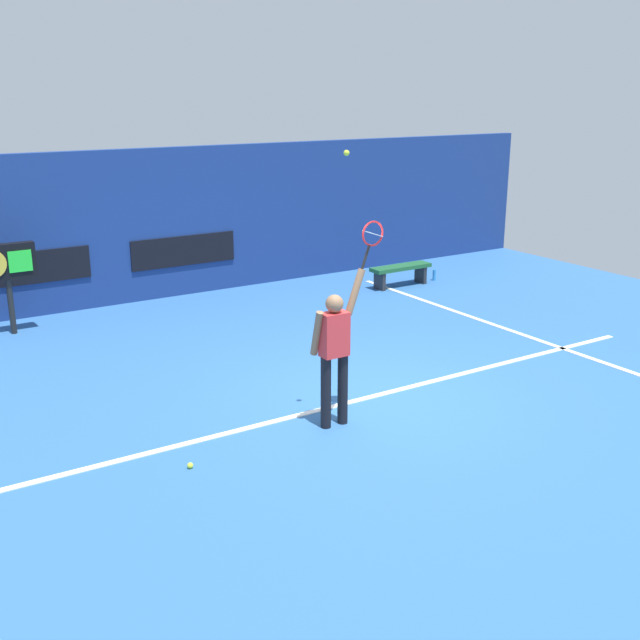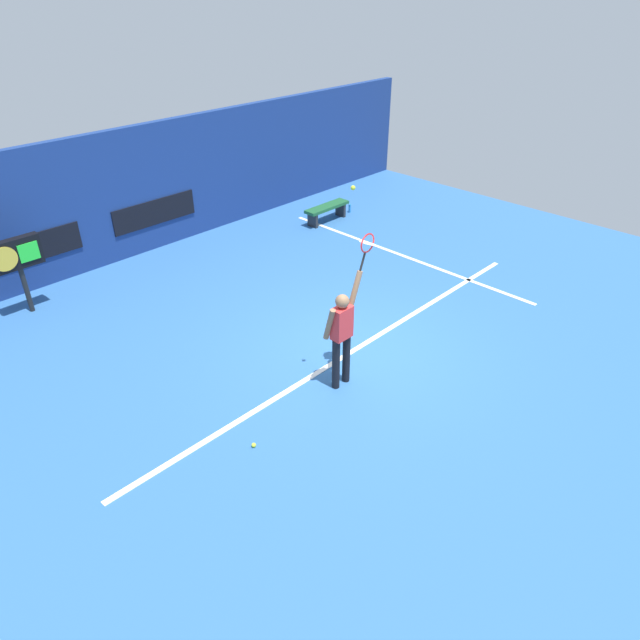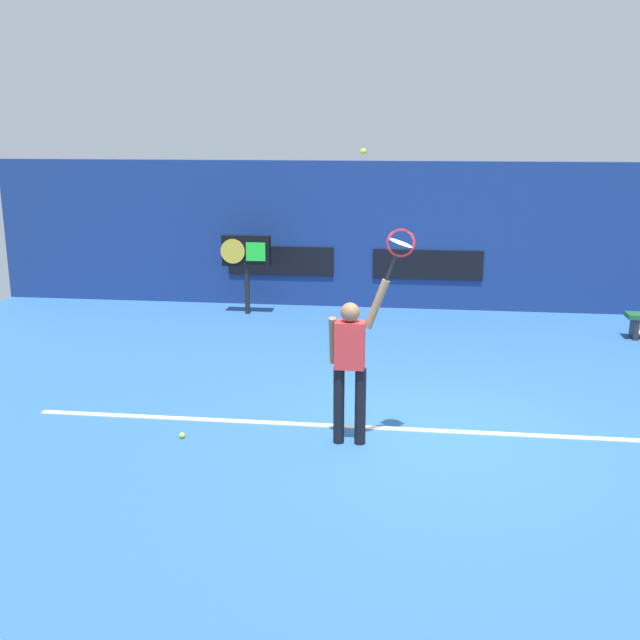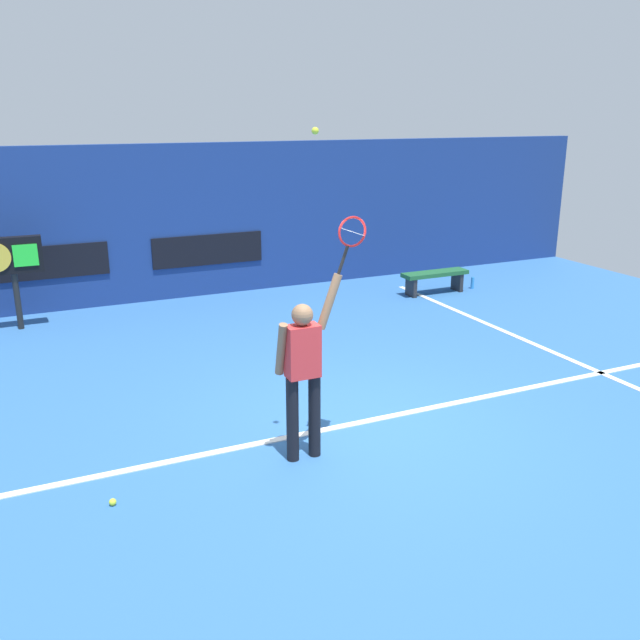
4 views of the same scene
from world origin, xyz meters
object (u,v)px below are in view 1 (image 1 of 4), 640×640
tennis_player (335,349)px  spare_ball (190,466)px  tennis_racket (372,236)px  court_bench (401,271)px  tennis_ball (347,153)px  water_bottle (434,275)px  scoreboard_clock (6,265)px

tennis_player → spare_ball: (-1.99, -0.12, -0.98)m
tennis_player → tennis_racket: tennis_racket is taller
tennis_racket → spare_ball: bearing=-177.5°
tennis_player → court_bench: size_ratio=1.41×
tennis_racket → tennis_ball: 1.09m
tennis_ball → water_bottle: (5.92, 5.21, -3.23)m
tennis_player → tennis_ball: bearing=-19.7°
tennis_player → scoreboard_clock: (-2.58, 6.10, 0.19)m
tennis_ball → water_bottle: bearing=41.4°
tennis_player → court_bench: 7.29m
tennis_ball → scoreboard_clock: size_ratio=0.04×
tennis_racket → tennis_ball: bearing=-174.6°
tennis_ball → spare_ball: size_ratio=1.00×
scoreboard_clock → spare_ball: (0.59, -6.22, -1.17)m
tennis_ball → water_bottle: 8.52m
tennis_racket → spare_ball: 3.42m
scoreboard_clock → water_bottle: (8.62, -0.94, -1.08)m
spare_ball → tennis_racket: bearing=2.5°
tennis_ball → water_bottle: size_ratio=0.28×
court_bench → water_bottle: bearing=0.0°
scoreboard_clock → court_bench: scoreboard_clock is taller
water_bottle → spare_ball: (-8.03, -5.28, -0.09)m
tennis_player → scoreboard_clock: size_ratio=1.26×
spare_ball → tennis_player: bearing=3.3°
scoreboard_clock → spare_ball: scoreboard_clock is taller
tennis_racket → tennis_ball: (-0.41, -0.04, 1.01)m
tennis_ball → tennis_racket: bearing=5.4°
court_bench → water_bottle: 0.96m
tennis_player → scoreboard_clock: tennis_player is taller
court_bench → spare_ball: bearing=-143.3°
court_bench → spare_ball: 8.85m
tennis_player → scoreboard_clock: bearing=112.9°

